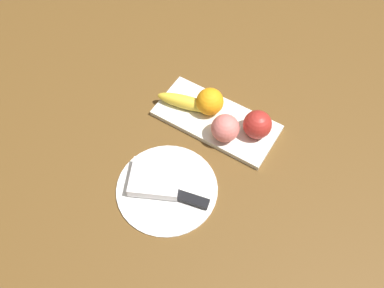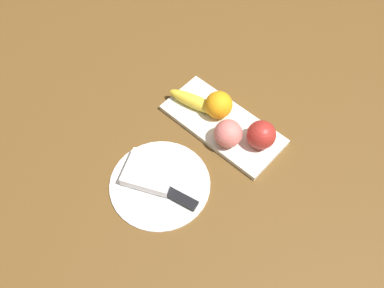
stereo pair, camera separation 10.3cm
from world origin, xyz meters
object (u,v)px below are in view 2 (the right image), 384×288
Objects in this scene: fruit_tray at (222,124)px; peach at (228,133)px; orange_near_apple at (219,105)px; folded_napkin at (150,172)px; apple at (261,135)px; knife at (174,195)px; banana at (196,102)px; dinner_plate at (159,183)px.

fruit_tray is 4.52× the size of peach.
folded_napkin is at bearing 89.34° from orange_near_apple.
peach is at bearing 145.26° from orange_near_apple.
folded_napkin is (0.14, 0.25, -0.03)m from apple.
folded_napkin reaches higher than knife.
banana is at bearing -12.59° from peach.
banana is at bearing 4.92° from fruit_tray.
peach is at bearing 39.42° from apple.
apple reaches higher than dinner_plate.
apple is 1.01× the size of orange_near_apple.
knife is (-0.08, 0.00, -0.01)m from folded_napkin.
orange_near_apple is (0.03, -0.02, 0.04)m from fruit_tray.
apple is at bearing 179.87° from orange_near_apple.
apple is 0.26m from knife.
banana is at bearing -76.45° from folded_napkin.
peach is (-0.13, 0.03, 0.02)m from banana.
banana is 0.25m from dinner_plate.
folded_napkin reaches higher than fruit_tray.
peach is (-0.05, 0.04, 0.04)m from fruit_tray.
fruit_tray is 1.33× the size of dinner_plate.
folded_napkin is (0.08, 0.20, -0.03)m from peach.
apple reaches higher than knife.
banana reaches higher than folded_napkin.
apple reaches higher than peach.
fruit_tray is 0.05m from orange_near_apple.
peach is 0.22m from folded_napkin.
knife is at bearing 178.96° from folded_napkin.
banana is at bearing 6.46° from apple.
knife is at bearing 91.32° from peach.
dinner_plate is at bearing 76.44° from peach.
banana is at bearing -69.43° from dinner_plate.
apple is at bearing -113.94° from dinner_plate.
banana is at bearing -71.26° from knife.
apple is at bearing -140.58° from peach.
fruit_tray is 2.76× the size of folded_napkin.
fruit_tray is at bearing 151.22° from orange_near_apple.
knife is (-0.00, 0.20, -0.04)m from peach.
folded_napkin is at bearing -13.30° from knife.
folded_napkin is (0.03, 0.00, 0.02)m from dinner_plate.
fruit_tray is 0.12m from apple.
orange_near_apple and peach have the same top height.
banana is (0.20, 0.02, -0.02)m from apple.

